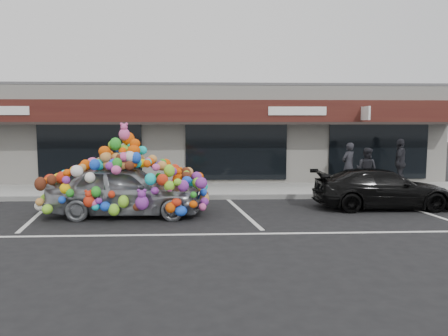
{
  "coord_description": "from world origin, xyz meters",
  "views": [
    {
      "loc": [
        1.64,
        -12.57,
        2.69
      ],
      "look_at": [
        2.3,
        1.4,
        1.22
      ],
      "focal_mm": 35.0,
      "sensor_mm": 36.0,
      "label": 1
    }
  ],
  "objects_px": {
    "toy_car": "(126,184)",
    "pedestrian_c": "(400,163)",
    "pedestrian_b": "(366,169)",
    "black_sedan": "(382,189)",
    "pedestrian_a": "(348,165)"
  },
  "relations": [
    {
      "from": "toy_car",
      "to": "pedestrian_b",
      "type": "relative_size",
      "value": 2.9
    },
    {
      "from": "black_sedan",
      "to": "pedestrian_c",
      "type": "xyz_separation_m",
      "value": [
        2.17,
        3.51,
        0.48
      ]
    },
    {
      "from": "black_sedan",
      "to": "pedestrian_a",
      "type": "xyz_separation_m",
      "value": [
        0.15,
        3.65,
        0.4
      ]
    },
    {
      "from": "toy_car",
      "to": "pedestrian_c",
      "type": "height_order",
      "value": "toy_car"
    },
    {
      "from": "toy_car",
      "to": "pedestrian_b",
      "type": "distance_m",
      "value": 8.82
    },
    {
      "from": "pedestrian_c",
      "to": "black_sedan",
      "type": "bearing_deg",
      "value": 3.82
    },
    {
      "from": "black_sedan",
      "to": "pedestrian_c",
      "type": "height_order",
      "value": "pedestrian_c"
    },
    {
      "from": "pedestrian_b",
      "to": "black_sedan",
      "type": "bearing_deg",
      "value": 125.1
    },
    {
      "from": "black_sedan",
      "to": "pedestrian_b",
      "type": "relative_size",
      "value": 2.64
    },
    {
      "from": "pedestrian_b",
      "to": "pedestrian_c",
      "type": "height_order",
      "value": "pedestrian_c"
    },
    {
      "from": "toy_car",
      "to": "pedestrian_c",
      "type": "bearing_deg",
      "value": -65.47
    },
    {
      "from": "toy_car",
      "to": "pedestrian_a",
      "type": "bearing_deg",
      "value": -59.67
    },
    {
      "from": "pedestrian_a",
      "to": "pedestrian_c",
      "type": "height_order",
      "value": "pedestrian_c"
    },
    {
      "from": "toy_car",
      "to": "pedestrian_a",
      "type": "distance_m",
      "value": 9.1
    },
    {
      "from": "toy_car",
      "to": "black_sedan",
      "type": "bearing_deg",
      "value": -83.12
    }
  ]
}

